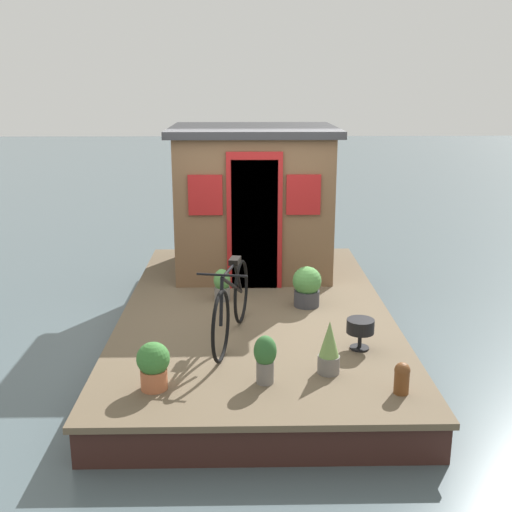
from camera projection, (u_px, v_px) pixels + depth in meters
ground_plane at (256, 338)px, 7.78m from camera, size 60.00×60.00×0.00m
houseboat_deck at (256, 323)px, 7.73m from camera, size 5.51×3.18×0.41m
houseboat_cabin at (253, 199)px, 8.98m from camera, size 1.98×2.30×2.05m
bicycle at (232, 304)px, 6.60m from camera, size 1.75×0.51×0.86m
potted_plant_ivy at (153, 365)px, 5.57m from camera, size 0.30×0.30×0.44m
potted_plant_sage at (307, 286)px, 7.65m from camera, size 0.35×0.35×0.50m
potted_plant_basil at (222, 285)px, 7.86m from camera, size 0.21×0.21×0.40m
potted_plant_succulent at (329, 348)px, 5.88m from camera, size 0.21×0.21×0.52m
potted_plant_rosemary at (265, 357)px, 5.68m from camera, size 0.21×0.21×0.46m
charcoal_grill at (360, 328)px, 6.41m from camera, size 0.28×0.28×0.32m
mooring_bollard at (402, 377)px, 5.51m from camera, size 0.14×0.14×0.29m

